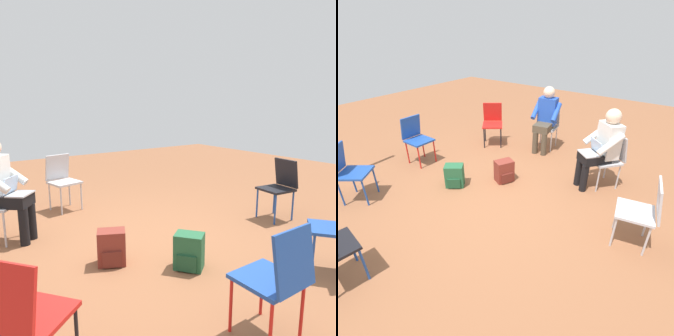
% 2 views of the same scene
% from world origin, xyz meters
% --- Properties ---
extents(ground_plane, '(14.00, 14.00, 0.00)m').
position_xyz_m(ground_plane, '(0.00, 0.00, 0.00)').
color(ground_plane, brown).
extents(chair_south, '(0.47, 0.50, 0.85)m').
position_xyz_m(chair_south, '(0.27, -1.93, 0.50)').
color(chair_south, '#B7B7BC').
rests_on(chair_south, ground).
extents(chair_west, '(0.48, 0.45, 0.85)m').
position_xyz_m(chair_west, '(-2.08, 0.30, 0.50)').
color(chair_west, black).
rests_on(chair_west, ground).
extents(chair_north, '(0.40, 0.44, 0.85)m').
position_xyz_m(chair_north, '(0.09, 1.81, 0.50)').
color(chair_north, '#1E4799').
rests_on(chair_north, ground).
extents(chair_northeast, '(0.58, 0.57, 0.85)m').
position_xyz_m(chair_northeast, '(1.56, 1.25, 0.50)').
color(chair_northeast, red).
rests_on(chair_northeast, ground).
extents(person_with_laptop, '(0.64, 0.63, 1.24)m').
position_xyz_m(person_with_laptop, '(1.23, -1.11, 0.69)').
color(person_with_laptop, black).
rests_on(person_with_laptop, ground).
extents(backpack_near_laptop_user, '(0.34, 0.31, 0.36)m').
position_xyz_m(backpack_near_laptop_user, '(0.48, 0.14, 0.16)').
color(backpack_near_laptop_user, maroon).
rests_on(backpack_near_laptop_user, ground).
extents(backpack_by_empty_chair, '(0.33, 0.34, 0.36)m').
position_xyz_m(backpack_by_empty_chair, '(-0.10, 0.67, 0.16)').
color(backpack_by_empty_chair, '#235B38').
rests_on(backpack_by_empty_chair, ground).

